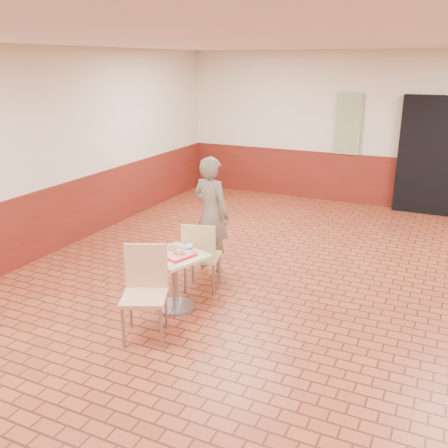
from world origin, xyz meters
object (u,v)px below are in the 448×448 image
at_px(chair_main_front, 145,287).
at_px(customer, 211,214).
at_px(main_table, 175,272).
at_px(serving_tray, 174,254).
at_px(ring_donut, 172,248).
at_px(paper_cup, 189,248).
at_px(long_john_donut, 179,253).
at_px(chair_main_back, 201,253).

height_order(chair_main_front, customer, customer).
relative_size(main_table, serving_tray, 1.55).
relative_size(ring_donut, paper_cup, 1.16).
bearing_deg(paper_cup, ring_donut, -177.82).
xyz_separation_m(customer, paper_cup, (0.29, -1.14, -0.05)).
xyz_separation_m(main_table, chair_main_front, (0.03, -0.64, 0.10)).
bearing_deg(ring_donut, paper_cup, 2.18).
bearing_deg(customer, ring_donut, 105.68).
height_order(ring_donut, paper_cup, paper_cup).
bearing_deg(ring_donut, long_john_donut, -36.60).
relative_size(chair_main_back, long_john_donut, 6.41).
xyz_separation_m(chair_main_back, ring_donut, (-0.14, -0.45, 0.20)).
bearing_deg(chair_main_back, chair_main_front, 74.26).
bearing_deg(main_table, chair_main_back, 83.33).
bearing_deg(paper_cup, chair_main_back, 101.16).
bearing_deg(chair_main_back, customer, -87.68).
bearing_deg(paper_cup, main_table, -145.81).
height_order(chair_main_back, ring_donut, chair_main_back).
relative_size(main_table, paper_cup, 7.43).
bearing_deg(customer, paper_cup, 116.69).
xyz_separation_m(chair_main_back, long_john_donut, (0.01, -0.56, 0.21)).
relative_size(main_table, ring_donut, 6.41).
distance_m(ring_donut, paper_cup, 0.23).
height_order(main_table, customer, customer).
height_order(main_table, serving_tray, serving_tray).
relative_size(long_john_donut, paper_cup, 1.58).
bearing_deg(chair_main_front, ring_donut, 73.63).
xyz_separation_m(ring_donut, long_john_donut, (0.15, -0.11, 0.00)).
height_order(chair_main_front, serving_tray, chair_main_front).
height_order(chair_main_front, long_john_donut, chair_main_front).
distance_m(main_table, ring_donut, 0.29).
bearing_deg(paper_cup, chair_main_front, -99.42).
bearing_deg(long_john_donut, ring_donut, 143.40).
distance_m(main_table, paper_cup, 0.34).
bearing_deg(serving_tray, long_john_donut, -13.08).
distance_m(chair_main_back, serving_tray, 0.57).
distance_m(serving_tray, ring_donut, 0.12).
bearing_deg(serving_tray, chair_main_front, -87.61).
distance_m(customer, long_john_donut, 1.28).
xyz_separation_m(ring_donut, paper_cup, (0.22, 0.01, 0.03)).
bearing_deg(ring_donut, chair_main_back, 72.77).
bearing_deg(ring_donut, customer, 93.34).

